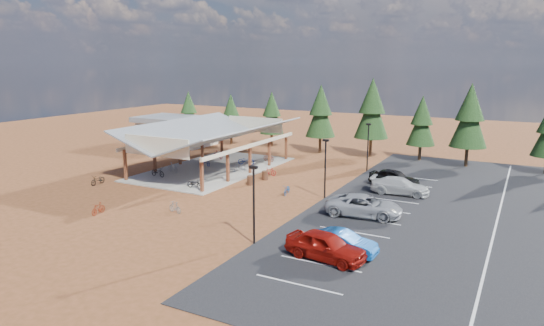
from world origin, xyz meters
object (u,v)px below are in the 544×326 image
(bike_3, at_px, (218,155))
(bike_8, at_px, (98,180))
(bike_4, at_px, (195,183))
(trash_bin_1, at_px, (265,175))
(bike_pavilion, at_px, (213,135))
(bike_5, at_px, (239,168))
(bike_6, at_px, (246,160))
(bike_11, at_px, (98,209))
(bike_7, at_px, (269,157))
(car_1, at_px, (342,242))
(bike_13, at_px, (175,207))
(bike_15, at_px, (269,172))
(bike_1, at_px, (173,167))
(bike_0, at_px, (158,172))
(outbuilding, at_px, (177,130))
(bike_14, at_px, (287,189))
(car_2, at_px, (364,206))
(car_4, at_px, (394,178))
(trash_bin_0, at_px, (250,180))
(bike_2, at_px, (205,162))
(lamp_post_2, at_px, (368,144))
(lamp_post_1, at_px, (325,164))
(car_0, at_px, (326,246))
(lamp_post_0, at_px, (254,199))

(bike_3, height_order, bike_8, bike_3)
(bike_4, bearing_deg, trash_bin_1, -29.92)
(bike_pavilion, height_order, bike_5, bike_pavilion)
(bike_6, relative_size, bike_11, 1.24)
(bike_7, distance_m, car_1, 27.96)
(bike_4, height_order, bike_13, bike_4)
(bike_3, height_order, bike_15, bike_3)
(bike_1, xyz_separation_m, bike_13, (8.98, -10.67, -0.16))
(bike_0, relative_size, bike_4, 1.08)
(car_1, bearing_deg, outbuilding, 53.71)
(bike_7, relative_size, bike_14, 0.94)
(car_2, distance_m, car_4, 10.04)
(outbuilding, xyz_separation_m, bike_11, (15.32, -28.30, -1.58))
(bike_5, bearing_deg, bike_0, 118.44)
(trash_bin_0, height_order, bike_2, bike_2)
(bike_7, bearing_deg, bike_14, -131.84)
(car_1, bearing_deg, lamp_post_2, 15.30)
(car_2, bearing_deg, trash_bin_1, 55.09)
(lamp_post_1, bearing_deg, bike_14, -174.16)
(trash_bin_0, distance_m, bike_13, 10.21)
(trash_bin_0, bearing_deg, car_1, -41.17)
(trash_bin_1, height_order, car_2, car_2)
(lamp_post_2, xyz_separation_m, bike_11, (-13.68, -24.30, -2.53))
(car_0, bearing_deg, bike_0, 71.64)
(bike_8, relative_size, bike_13, 1.21)
(bike_3, xyz_separation_m, bike_7, (6.04, 1.55, -0.04))
(lamp_post_0, distance_m, bike_6, 24.27)
(bike_6, bearing_deg, bike_11, 160.19)
(bike_14, bearing_deg, lamp_post_2, 62.72)
(lamp_post_0, height_order, trash_bin_0, lamp_post_0)
(trash_bin_0, bearing_deg, bike_14, -15.94)
(bike_0, distance_m, bike_13, 12.34)
(bike_pavilion, distance_m, bike_7, 7.78)
(bike_2, bearing_deg, lamp_post_2, -50.00)
(lamp_post_2, xyz_separation_m, bike_6, (-12.94, -3.61, -2.39))
(bike_8, height_order, bike_14, bike_8)
(bike_6, xyz_separation_m, bike_11, (-0.74, -20.69, -0.14))
(bike_4, relative_size, bike_5, 1.15)
(bike_4, bearing_deg, bike_8, 110.24)
(bike_4, bearing_deg, bike_15, -22.29)
(car_2, bearing_deg, bike_14, 63.72)
(bike_0, height_order, car_1, car_1)
(bike_1, height_order, bike_11, bike_1)
(car_0, distance_m, car_2, 9.06)
(bike_0, height_order, car_4, car_4)
(car_2, height_order, car_4, car_2)
(lamp_post_0, xyz_separation_m, trash_bin_1, (-7.74, 15.41, -2.53))
(lamp_post_2, bearing_deg, outbuilding, 172.15)
(bike_pavilion, relative_size, lamp_post_0, 3.77)
(bike_5, xyz_separation_m, car_1, (17.19, -15.60, 0.19))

